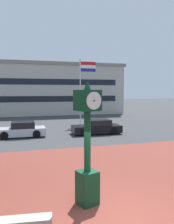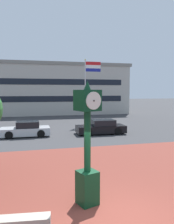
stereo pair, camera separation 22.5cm
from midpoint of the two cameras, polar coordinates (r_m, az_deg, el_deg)
The scene contains 7 objects.
ground_plane at distance 7.59m, azimuth 7.36°, elevation -25.08°, with size 200.00×200.00×0.00m, color #38383A.
plaza_brick_paving at distance 9.59m, azimuth 1.52°, elevation -18.24°, with size 44.00×12.78×0.01m, color brown.
street_clock at distance 7.64m, azimuth -0.76°, elevation -9.01°, with size 0.87×0.89×4.17m.
car_street_near at distance 20.48m, azimuth 2.21°, elevation -3.90°, with size 4.38×1.91×1.28m.
car_street_mid at distance 19.92m, azimuth -16.54°, elevation -4.38°, with size 4.08×1.88×1.28m.
flagpole_primary at distance 26.42m, azimuth -1.32°, elevation 7.08°, with size 1.92×0.14×7.50m.
civic_building at distance 41.71m, azimuth -14.62°, elevation 5.62°, with size 31.55×12.94×8.41m.
Camera 1 is at (-2.70, -5.99, 3.83)m, focal length 36.32 mm.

